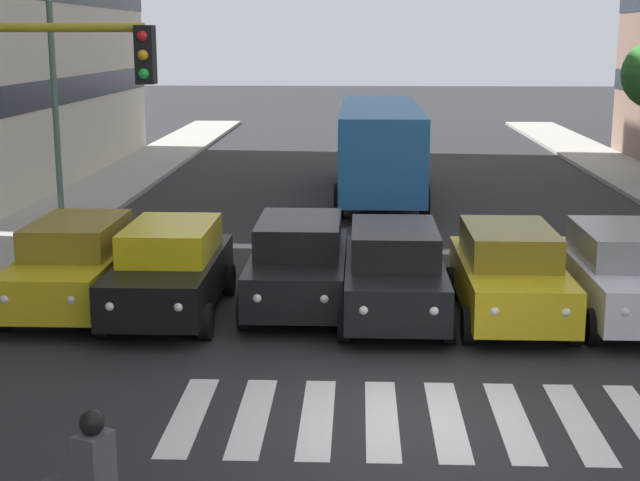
{
  "coord_description": "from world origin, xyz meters",
  "views": [
    {
      "loc": [
        0.8,
        12.13,
        5.18
      ],
      "look_at": [
        1.47,
        -3.88,
        1.67
      ],
      "focal_mm": 52.36,
      "sensor_mm": 36.0,
      "label": 1
    }
  ],
  "objects_px": {
    "bus_behind_traffic": "(380,141)",
    "car_1": "(623,273)",
    "street_lamp_right": "(67,63)",
    "car_2": "(509,273)",
    "car_6": "(76,264)",
    "car_3": "(394,272)",
    "car_4": "(299,263)",
    "car_5": "(170,269)"
  },
  "relations": [
    {
      "from": "car_5",
      "to": "car_2",
      "type": "bearing_deg",
      "value": 179.67
    },
    {
      "from": "car_2",
      "to": "car_4",
      "type": "xyz_separation_m",
      "value": [
        3.96,
        -0.64,
        0.0
      ]
    },
    {
      "from": "car_4",
      "to": "bus_behind_traffic",
      "type": "bearing_deg",
      "value": -97.96
    },
    {
      "from": "car_5",
      "to": "street_lamp_right",
      "type": "height_order",
      "value": "street_lamp_right"
    },
    {
      "from": "car_5",
      "to": "car_6",
      "type": "bearing_deg",
      "value": -10.05
    },
    {
      "from": "car_6",
      "to": "car_2",
      "type": "bearing_deg",
      "value": 177.41
    },
    {
      "from": "car_3",
      "to": "car_4",
      "type": "distance_m",
      "value": 1.93
    },
    {
      "from": "car_2",
      "to": "car_4",
      "type": "distance_m",
      "value": 4.01
    },
    {
      "from": "bus_behind_traffic",
      "to": "car_1",
      "type": "bearing_deg",
      "value": 107.39
    },
    {
      "from": "car_4",
      "to": "car_1",
      "type": "bearing_deg",
      "value": 174.55
    },
    {
      "from": "car_1",
      "to": "car_4",
      "type": "distance_m",
      "value": 6.11
    },
    {
      "from": "car_1",
      "to": "car_5",
      "type": "distance_m",
      "value": 8.48
    },
    {
      "from": "street_lamp_right",
      "to": "car_4",
      "type": "bearing_deg",
      "value": 134.79
    },
    {
      "from": "car_1",
      "to": "car_2",
      "type": "xyz_separation_m",
      "value": [
        2.12,
        0.06,
        0.0
      ]
    },
    {
      "from": "car_2",
      "to": "car_6",
      "type": "xyz_separation_m",
      "value": [
        8.26,
        -0.37,
        0.0
      ]
    },
    {
      "from": "car_1",
      "to": "car_3",
      "type": "xyz_separation_m",
      "value": [
        4.26,
        0.06,
        0.0
      ]
    },
    {
      "from": "car_4",
      "to": "bus_behind_traffic",
      "type": "xyz_separation_m",
      "value": [
        -1.82,
        -13.02,
        0.97
      ]
    },
    {
      "from": "car_1",
      "to": "car_2",
      "type": "distance_m",
      "value": 2.12
    },
    {
      "from": "car_1",
      "to": "street_lamp_right",
      "type": "distance_m",
      "value": 14.69
    },
    {
      "from": "bus_behind_traffic",
      "to": "street_lamp_right",
      "type": "relative_size",
      "value": 1.45
    },
    {
      "from": "car_5",
      "to": "bus_behind_traffic",
      "type": "bearing_deg",
      "value": -107.22
    },
    {
      "from": "car_6",
      "to": "bus_behind_traffic",
      "type": "xyz_separation_m",
      "value": [
        -6.13,
        -13.28,
        0.97
      ]
    },
    {
      "from": "car_3",
      "to": "street_lamp_right",
      "type": "bearing_deg",
      "value": -40.74
    },
    {
      "from": "car_5",
      "to": "bus_behind_traffic",
      "type": "relative_size",
      "value": 0.42
    },
    {
      "from": "car_4",
      "to": "street_lamp_right",
      "type": "height_order",
      "value": "street_lamp_right"
    },
    {
      "from": "bus_behind_traffic",
      "to": "car_5",
      "type": "bearing_deg",
      "value": 72.78
    },
    {
      "from": "car_3",
      "to": "street_lamp_right",
      "type": "relative_size",
      "value": 0.62
    },
    {
      "from": "car_4",
      "to": "car_5",
      "type": "height_order",
      "value": "same"
    },
    {
      "from": "car_1",
      "to": "car_2",
      "type": "bearing_deg",
      "value": 1.5
    },
    {
      "from": "car_1",
      "to": "street_lamp_right",
      "type": "height_order",
      "value": "street_lamp_right"
    },
    {
      "from": "bus_behind_traffic",
      "to": "street_lamp_right",
      "type": "distance_m",
      "value": 10.84
    },
    {
      "from": "car_2",
      "to": "car_3",
      "type": "xyz_separation_m",
      "value": [
        2.14,
        0.01,
        0.0
      ]
    },
    {
      "from": "car_1",
      "to": "car_4",
      "type": "bearing_deg",
      "value": -5.45
    },
    {
      "from": "street_lamp_right",
      "to": "car_6",
      "type": "bearing_deg",
      "value": 106.98
    },
    {
      "from": "car_5",
      "to": "street_lamp_right",
      "type": "relative_size",
      "value": 0.62
    },
    {
      "from": "bus_behind_traffic",
      "to": "street_lamp_right",
      "type": "xyz_separation_m",
      "value": [
        8.15,
        6.64,
        2.66
      ]
    },
    {
      "from": "car_6",
      "to": "street_lamp_right",
      "type": "xyz_separation_m",
      "value": [
        2.03,
        -6.64,
        3.63
      ]
    },
    {
      "from": "car_4",
      "to": "car_6",
      "type": "relative_size",
      "value": 1.0
    },
    {
      "from": "car_3",
      "to": "car_6",
      "type": "relative_size",
      "value": 1.0
    },
    {
      "from": "car_2",
      "to": "car_3",
      "type": "bearing_deg",
      "value": 0.15
    },
    {
      "from": "car_6",
      "to": "street_lamp_right",
      "type": "height_order",
      "value": "street_lamp_right"
    },
    {
      "from": "bus_behind_traffic",
      "to": "car_3",
      "type": "bearing_deg",
      "value": 90.0
    }
  ]
}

